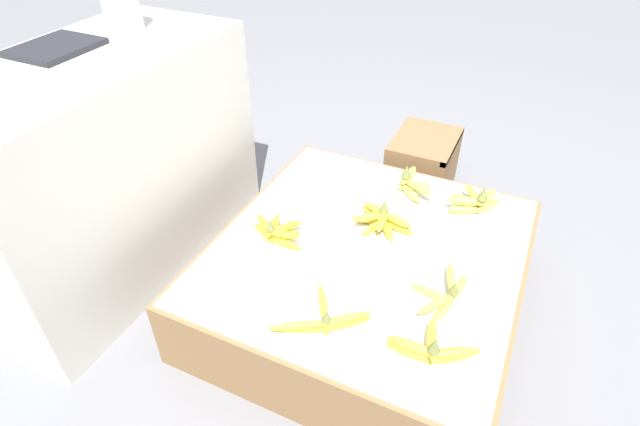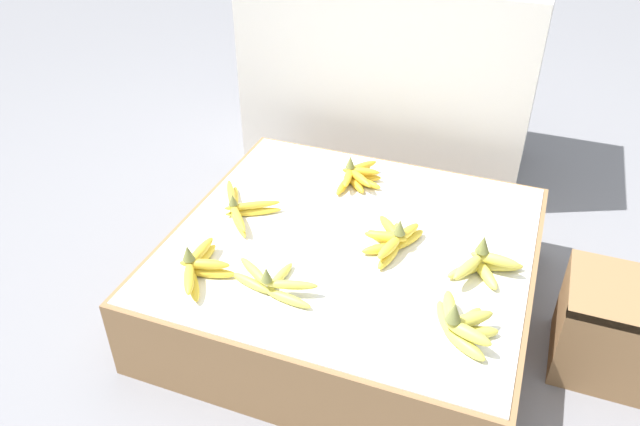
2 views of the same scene
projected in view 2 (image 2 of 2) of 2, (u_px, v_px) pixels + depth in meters
ground_plane at (349, 305)px, 1.89m from camera, size 10.00×10.00×0.00m
display_platform at (351, 273)px, 1.82m from camera, size 1.00×0.95×0.25m
back_vendor_table at (392, 71)px, 2.43m from camera, size 1.08×0.52×0.76m
wooden_crate at (625, 331)px, 1.62m from camera, size 0.33×0.26×0.27m
banana_bunch_front_left at (199, 267)px, 1.60m from camera, size 0.15×0.23×0.10m
banana_bunch_front_midleft at (272, 282)px, 1.56m from camera, size 0.24×0.15×0.09m
banana_bunch_front_right at (462, 324)px, 1.43m from camera, size 0.17×0.18×0.11m
banana_bunch_middle_left at (241, 208)px, 1.84m from camera, size 0.22×0.24×0.08m
banana_bunch_middle_midright at (393, 240)px, 1.70m from camera, size 0.16×0.22×0.10m
banana_bunch_middle_right at (483, 265)px, 1.61m from camera, size 0.19×0.17×0.11m
banana_bunch_back_midleft at (357, 176)px, 1.98m from camera, size 0.14×0.20×0.09m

